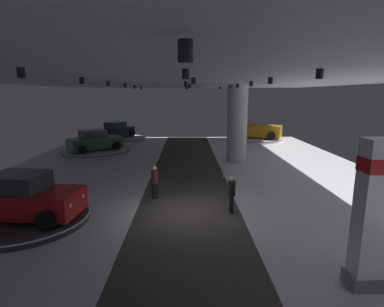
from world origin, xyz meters
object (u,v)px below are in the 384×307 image
object	(u,v)px
display_platform_near_left	(27,219)
display_platform_far_left	(96,151)
display_platform_deep_left	(117,139)
display_platform_deep_right	(255,139)
display_car_far_left	(95,141)
display_car_near_left	(23,197)
visitor_walking_far	(232,192)
display_car_deep_left	(116,131)
visitor_walking_near	(155,180)
brand_sign_pylon	(380,213)
pickup_truck_deep_right	(252,129)
column_right	(237,124)

from	to	relation	value
display_platform_near_left	display_platform_far_left	bearing A→B (deg)	95.85
display_platform_deep_left	display_platform_deep_right	bearing A→B (deg)	-1.15
display_platform_far_left	display_platform_deep_right	xyz separation A→B (m)	(14.86, 6.80, 0.01)
display_car_far_left	display_car_near_left	xyz separation A→B (m)	(1.40, -13.67, 0.00)
display_platform_far_left	display_car_far_left	world-z (taller)	display_car_far_left
display_car_far_left	visitor_walking_far	world-z (taller)	display_car_far_left
display_car_deep_left	visitor_walking_far	distance (m)	22.01
display_platform_near_left	display_car_near_left	bearing A→B (deg)	173.29
display_platform_far_left	display_platform_deep_right	size ratio (longest dim) A/B	0.98
display_platform_deep_right	display_car_deep_left	world-z (taller)	display_car_deep_left
display_platform_near_left	display_car_near_left	distance (m)	0.88
display_car_far_left	display_platform_deep_left	bearing A→B (deg)	88.64
display_car_near_left	visitor_walking_near	world-z (taller)	display_car_near_left
brand_sign_pylon	display_car_deep_left	world-z (taller)	brand_sign_pylon
display_car_near_left	display_car_far_left	bearing A→B (deg)	95.83
display_car_far_left	visitor_walking_near	world-z (taller)	display_car_far_left
brand_sign_pylon	pickup_truck_deep_right	xyz separation A→B (m)	(2.22, 24.68, -0.80)
column_right	display_platform_deep_left	xyz separation A→B (m)	(-11.05, 10.40, -2.62)
display_platform_deep_right	column_right	bearing A→B (deg)	-109.93
display_car_near_left	display_car_deep_left	xyz separation A→B (m)	(-1.24, 20.76, -0.02)
display_car_far_left	visitor_walking_near	size ratio (longest dim) A/B	2.78
column_right	display_car_deep_left	xyz separation A→B (m)	(-11.06, 10.37, -1.75)
display_car_far_left	display_car_deep_left	distance (m)	7.09
display_car_near_left	display_car_deep_left	world-z (taller)	display_car_near_left
pickup_truck_deep_right	display_car_near_left	world-z (taller)	pickup_truck_deep_right
column_right	display_platform_near_left	size ratio (longest dim) A/B	1.17
display_car_deep_left	display_platform_far_left	bearing A→B (deg)	-91.07
brand_sign_pylon	display_platform_far_left	world-z (taller)	brand_sign_pylon
brand_sign_pylon	display_car_near_left	world-z (taller)	brand_sign_pylon
pickup_truck_deep_right	display_car_deep_left	size ratio (longest dim) A/B	1.25
brand_sign_pylon	display_car_deep_left	xyz separation A→B (m)	(-12.21, 24.82, -1.00)
display_platform_deep_right	visitor_walking_near	bearing A→B (deg)	-116.15
display_car_far_left	display_platform_deep_left	size ratio (longest dim) A/B	0.73
display_platform_far_left	display_platform_deep_right	world-z (taller)	display_platform_deep_right
display_car_far_left	display_car_deep_left	bearing A→B (deg)	88.73
pickup_truck_deep_right	display_car_near_left	bearing A→B (deg)	-122.60
pickup_truck_deep_right	brand_sign_pylon	bearing A→B (deg)	-95.15
brand_sign_pylon	display_platform_deep_left	world-z (taller)	brand_sign_pylon
display_platform_far_left	display_platform_near_left	xyz separation A→B (m)	(1.40, -13.70, 0.00)
display_car_far_left	visitor_walking_far	size ratio (longest dim) A/B	2.78
display_car_near_left	display_platform_deep_left	size ratio (longest dim) A/B	0.72
display_platform_deep_right	visitor_walking_near	world-z (taller)	visitor_walking_near
display_car_far_left	display_platform_near_left	world-z (taller)	display_car_far_left
display_platform_far_left	visitor_walking_far	distance (m)	15.98
display_platform_far_left	visitor_walking_far	world-z (taller)	visitor_walking_far
display_platform_deep_right	visitor_walking_near	distance (m)	19.93
display_car_near_left	display_platform_deep_right	bearing A→B (deg)	56.66
display_platform_near_left	visitor_walking_far	distance (m)	8.10
display_car_deep_left	display_platform_deep_right	bearing A→B (deg)	-1.04
visitor_walking_far	display_platform_far_left	bearing A→B (deg)	126.21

